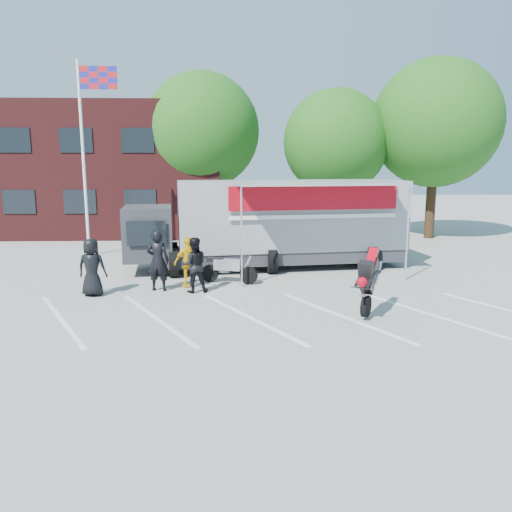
{
  "coord_description": "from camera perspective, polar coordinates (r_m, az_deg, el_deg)",
  "views": [
    {
      "loc": [
        -0.09,
        -11.32,
        3.92
      ],
      "look_at": [
        0.41,
        2.65,
        1.3
      ],
      "focal_mm": 35.0,
      "sensor_mm": 36.0,
      "label": 1
    }
  ],
  "objects": [
    {
      "name": "spectator_leather_b",
      "position": [
        15.67,
        -11.15,
        -0.52
      ],
      "size": [
        0.74,
        0.53,
        1.89
      ],
      "primitive_type": "imported",
      "rotation": [
        0.0,
        0.0,
        3.03
      ],
      "color": "black",
      "rests_on": "ground"
    },
    {
      "name": "tree_mid",
      "position": [
        26.82,
        9.11,
        12.68
      ],
      "size": [
        5.44,
        5.44,
        7.68
      ],
      "color": "#382314",
      "rests_on": "ground"
    },
    {
      "name": "transporter_truck",
      "position": [
        18.99,
        2.57,
        -1.3
      ],
      "size": [
        10.84,
        6.28,
        3.27
      ],
      "primitive_type": null,
      "rotation": [
        0.0,
        0.0,
        0.13
      ],
      "color": "#94969C",
      "rests_on": "ground"
    },
    {
      "name": "flagpole",
      "position": [
        22.22,
        -18.63,
        13.0
      ],
      "size": [
        1.61,
        0.12,
        8.0
      ],
      "color": "white",
      "rests_on": "ground"
    },
    {
      "name": "office_building",
      "position": [
        30.95,
        -21.01,
        9.15
      ],
      "size": [
        18.0,
        8.0,
        7.0
      ],
      "primitive_type": "cube",
      "color": "#4B1819",
      "rests_on": "ground"
    },
    {
      "name": "spectator_hivis",
      "position": [
        15.92,
        -7.7,
        -0.72
      ],
      "size": [
        1.04,
        0.76,
        1.63
      ],
      "primitive_type": "imported",
      "rotation": [
        0.0,
        0.0,
        3.58
      ],
      "color": "#EDB80C",
      "rests_on": "ground"
    },
    {
      "name": "parking_bay_lines",
      "position": [
        12.92,
        -1.58,
        -7.01
      ],
      "size": [
        18.09,
        13.33,
        0.01
      ],
      "primitive_type": "cube",
      "rotation": [
        0.0,
        0.0,
        0.52
      ],
      "color": "white",
      "rests_on": "ground"
    },
    {
      "name": "ground",
      "position": [
        11.98,
        -1.54,
        -8.49
      ],
      "size": [
        100.0,
        100.0,
        0.0
      ],
      "primitive_type": "plane",
      "color": "#9B9B96",
      "rests_on": "ground"
    },
    {
      "name": "tree_right",
      "position": [
        27.79,
        19.86,
        14.05
      ],
      "size": [
        6.46,
        6.46,
        9.12
      ],
      "color": "#382314",
      "rests_on": "ground"
    },
    {
      "name": "parked_motorcycle",
      "position": [
        16.54,
        -3.09,
        -3.1
      ],
      "size": [
        2.07,
        1.16,
        1.03
      ],
      "primitive_type": null,
      "rotation": [
        0.0,
        0.0,
        1.3
      ],
      "color": "#B2B2B7",
      "rests_on": "ground"
    },
    {
      "name": "tree_left",
      "position": [
        27.43,
        -6.23,
        14.0
      ],
      "size": [
        6.12,
        6.12,
        8.64
      ],
      "color": "#382314",
      "rests_on": "ground"
    },
    {
      "name": "spectator_leather_c",
      "position": [
        15.32,
        -7.09,
        -1.02
      ],
      "size": [
        0.93,
        0.78,
        1.7
      ],
      "primitive_type": "imported",
      "rotation": [
        0.0,
        0.0,
        3.32
      ],
      "color": "black",
      "rests_on": "ground"
    },
    {
      "name": "stunt_bike_rider",
      "position": [
        13.66,
        13.15,
        -6.35
      ],
      "size": [
        1.47,
        1.77,
        1.89
      ],
      "primitive_type": null,
      "rotation": [
        0.0,
        0.0,
        -0.53
      ],
      "color": "black",
      "rests_on": "ground"
    },
    {
      "name": "spectator_leather_a",
      "position": [
        15.57,
        -18.24,
        -1.23
      ],
      "size": [
        0.9,
        0.63,
        1.74
      ],
      "primitive_type": "imported",
      "rotation": [
        0.0,
        0.0,
        3.04
      ],
      "color": "black",
      "rests_on": "ground"
    }
  ]
}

